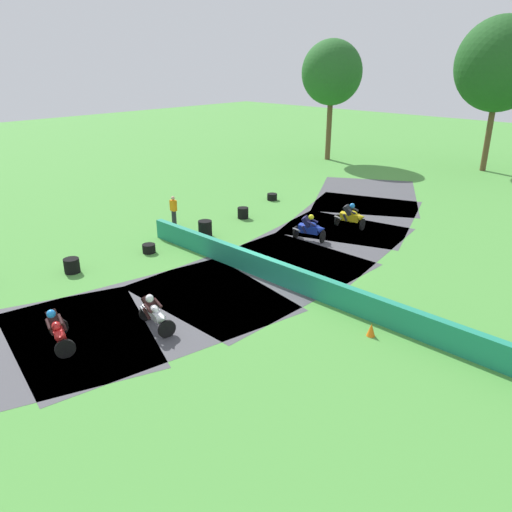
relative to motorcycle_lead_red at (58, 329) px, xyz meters
name	(u,v)px	position (x,y,z in m)	size (l,w,h in m)	color
ground_plane	(259,275)	(0.66, 8.17, -0.65)	(120.00, 120.00, 0.00)	#4C933D
track_asphalt	(230,264)	(-1.06, 8.18, -0.65)	(12.26, 39.07, 0.01)	#47474C
safety_barrier	(383,312)	(6.37, 8.12, -0.20)	(0.30, 25.01, 0.90)	#1E8466
motorcycle_lead_red	(58,329)	(0.00, 0.00, 0.00)	(1.69, 1.15, 1.43)	black
motorcycle_chase_white	(154,312)	(1.22, 2.66, -0.01)	(1.70, 0.97, 1.43)	black
motorcycle_trailing_blue	(310,228)	(-0.38, 12.87, 0.00)	(1.71, 1.06, 1.43)	black
motorcycle_fourth_yellow	(351,216)	(-0.04, 15.84, 0.00)	(1.70, 0.96, 1.43)	black
tire_stack_mid_a	(72,266)	(-5.16, 3.08, -0.35)	(0.64, 0.64, 0.60)	black
tire_stack_mid_b	(149,248)	(-4.72, 6.58, -0.45)	(0.59, 0.59, 0.40)	black
tire_stack_far	(205,229)	(-4.54, 9.81, -0.25)	(0.68, 0.68, 0.80)	black
tire_stack_extra_a	(243,213)	(-5.31, 13.23, -0.35)	(0.60, 0.60, 0.60)	black
tire_stack_extra_b	(272,197)	(-6.66, 17.14, -0.45)	(0.61, 0.61, 0.40)	black
track_marshal	(174,211)	(-6.90, 9.73, 0.17)	(0.34, 0.24, 1.63)	#232328
traffic_cone	(371,330)	(6.51, 7.18, -0.43)	(0.28, 0.28, 0.44)	orange
tree_far_left	(500,65)	(-0.49, 34.94, 7.10)	(6.39, 6.39, 11.13)	brown
tree_far_right	(332,73)	(-12.03, 30.31, 6.40)	(4.93, 4.93, 9.67)	brown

